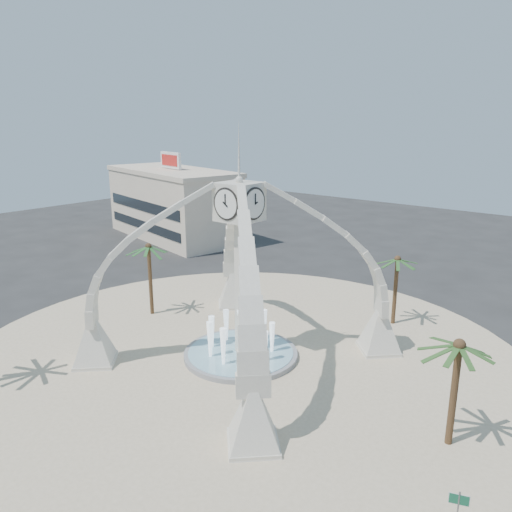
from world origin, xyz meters
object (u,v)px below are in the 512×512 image
Objects in this scene: clock_tower at (240,269)px; palm_west at (148,248)px; palm_east at (459,347)px; palm_north at (398,260)px; fountain at (241,353)px; street_sign at (458,505)px.

clock_tower is 2.69× the size of palm_west.
palm_east reaches higher than palm_north.
palm_east reaches higher than fountain.
palm_north is (5.71, 12.42, 5.13)m from fountain.
clock_tower reaches higher than street_sign.
clock_tower is at bearing 138.78° from street_sign.
palm_north is at bearing 65.32° from clock_tower.
palm_west is (-25.92, 1.71, 0.41)m from palm_east.
fountain is 15.63m from palm_east.
clock_tower is at bearing -90.00° from fountain.
fountain reaches higher than street_sign.
palm_east is 15.78m from palm_north.
fountain is 1.30× the size of palm_north.
palm_west reaches higher than palm_east.
street_sign is (2.30, -5.89, -3.93)m from palm_east.
palm_east is 0.95× the size of palm_west.
palm_west is at bearing 173.94° from clock_tower.
fountain is 3.66× the size of street_sign.
palm_north is (16.90, 11.23, -0.48)m from palm_west.
clock_tower is at bearing 177.96° from palm_east.
palm_north is 2.82× the size of street_sign.
fountain is at bearing 90.00° from clock_tower.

